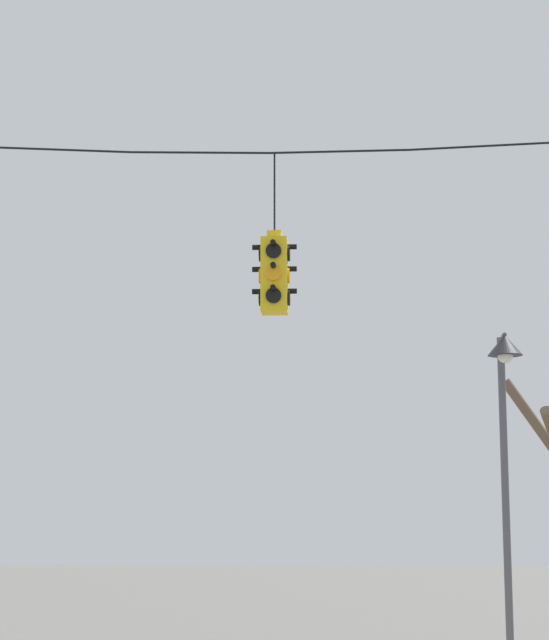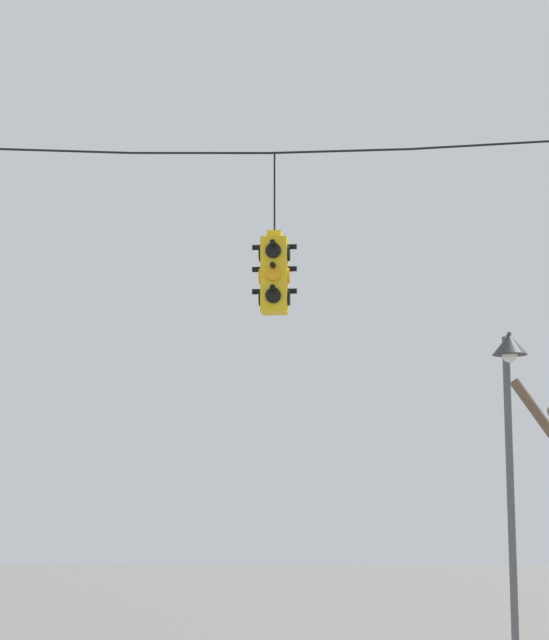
% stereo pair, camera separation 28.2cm
% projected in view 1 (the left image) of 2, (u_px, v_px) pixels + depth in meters
% --- Properties ---
extents(span_wire, '(12.95, 0.03, 0.36)m').
position_uv_depth(span_wire, '(339.00, 143.00, 16.41)').
color(span_wire, black).
extents(traffic_light_over_intersection, '(0.58, 0.58, 2.15)m').
position_uv_depth(traffic_light_over_intersection, '(275.00, 274.00, 16.16)').
color(traffic_light_over_intersection, yellow).
extents(street_lamp, '(0.54, 0.93, 5.33)m').
position_uv_depth(street_lamp, '(505.00, 410.00, 19.46)').
color(street_lamp, '#515156').
rests_on(street_lamp, ground_plane).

